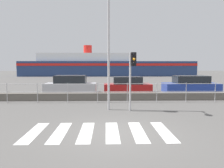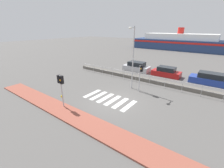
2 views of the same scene
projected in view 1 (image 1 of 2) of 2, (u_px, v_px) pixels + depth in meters
The scene contains 10 objects.
ground_plane at pixel (118, 132), 7.60m from camera, with size 160.00×160.00×0.00m, color #565451.
crosswalk at pixel (99, 132), 7.59m from camera, with size 4.95×2.40×0.01m.
seawall at pixel (112, 96), 14.46m from camera, with size 22.63×0.55×0.48m.
harbor_fence at pixel (112, 90), 13.54m from camera, with size 20.40×0.04×1.22m.
traffic_light_far at pixel (132, 68), 10.86m from camera, with size 0.34×0.32×2.95m.
streetlamp at pixel (109, 29), 10.84m from camera, with size 0.32×1.09×6.74m.
ferry_boat at pixel (104, 66), 48.20m from camera, with size 36.53×8.60×6.61m.
parked_car_silver at pixel (71, 85), 18.23m from camera, with size 4.22×1.87×1.46m.
parked_car_red at pixel (127, 86), 18.36m from camera, with size 3.93×1.73×1.35m.
parked_car_blue at pixel (191, 85), 18.51m from camera, with size 4.55×1.88×1.42m.
Camera 1 is at (-0.40, -7.42, 2.32)m, focal length 35.00 mm.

